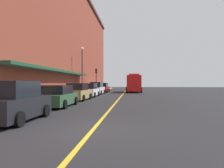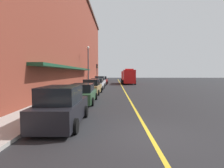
# 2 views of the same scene
# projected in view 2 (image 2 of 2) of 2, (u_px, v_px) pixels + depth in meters

# --- Properties ---
(ground_plane) EXTENTS (112.00, 112.00, 0.00)m
(ground_plane) POSITION_uv_depth(u_px,v_px,m) (122.00, 86.00, 31.69)
(ground_plane) COLOR #232326
(sidewalk_left) EXTENTS (2.40, 70.00, 0.15)m
(sidewalk_left) POSITION_uv_depth(u_px,v_px,m) (89.00, 86.00, 31.77)
(sidewalk_left) COLOR #ADA8A0
(sidewalk_left) RESTS_ON ground
(lane_center_stripe) EXTENTS (0.16, 70.00, 0.01)m
(lane_center_stripe) POSITION_uv_depth(u_px,v_px,m) (122.00, 86.00, 31.69)
(lane_center_stripe) COLOR gold
(lane_center_stripe) RESTS_ON ground
(brick_building_left) EXTENTS (10.05, 64.00, 18.75)m
(brick_building_left) POSITION_uv_depth(u_px,v_px,m) (56.00, 35.00, 30.23)
(brick_building_left) COLOR brown
(brick_building_left) RESTS_ON ground
(parked_car_0) EXTENTS (2.03, 4.20, 1.86)m
(parked_car_0) POSITION_uv_depth(u_px,v_px,m) (62.00, 107.00, 8.04)
(parked_car_0) COLOR black
(parked_car_0) RESTS_ON ground
(parked_car_1) EXTENTS (2.16, 4.75, 1.59)m
(parked_car_1) POSITION_uv_depth(u_px,v_px,m) (83.00, 94.00, 13.98)
(parked_car_1) COLOR #2D5133
(parked_car_1) RESTS_ON ground
(parked_car_2) EXTENTS (2.14, 4.49, 1.74)m
(parked_car_2) POSITION_uv_depth(u_px,v_px,m) (92.00, 87.00, 19.82)
(parked_car_2) COLOR #A5844C
(parked_car_2) RESTS_ON ground
(parked_car_3) EXTENTS (2.02, 4.47, 1.70)m
(parked_car_3) POSITION_uv_depth(u_px,v_px,m) (97.00, 84.00, 25.28)
(parked_car_3) COLOR silver
(parked_car_3) RESTS_ON ground
(parked_car_4) EXTENTS (2.09, 4.63, 1.88)m
(parked_car_4) POSITION_uv_depth(u_px,v_px,m) (100.00, 82.00, 31.20)
(parked_car_4) COLOR silver
(parked_car_4) RESTS_ON ground
(parked_car_5) EXTENTS (2.13, 4.37, 1.76)m
(parked_car_5) POSITION_uv_depth(u_px,v_px,m) (103.00, 80.00, 37.28)
(parked_car_5) COLOR maroon
(parked_car_5) RESTS_ON ground
(fire_truck) EXTENTS (2.93, 8.01, 3.36)m
(fire_truck) POSITION_uv_depth(u_px,v_px,m) (128.00, 77.00, 38.20)
(fire_truck) COLOR red
(fire_truck) RESTS_ON ground
(parking_meter_0) EXTENTS (0.14, 0.18, 1.33)m
(parking_meter_0) POSITION_uv_depth(u_px,v_px,m) (90.00, 82.00, 26.94)
(parking_meter_0) COLOR #4C4C51
(parking_meter_0) RESTS_ON sidewalk_left
(parking_meter_1) EXTENTS (0.14, 0.18, 1.33)m
(parking_meter_1) POSITION_uv_depth(u_px,v_px,m) (52.00, 95.00, 10.69)
(parking_meter_1) COLOR #4C4C51
(parking_meter_1) RESTS_ON sidewalk_left
(parking_meter_2) EXTENTS (0.14, 0.18, 1.33)m
(parking_meter_2) POSITION_uv_depth(u_px,v_px,m) (87.00, 83.00, 23.93)
(parking_meter_2) COLOR #4C4C51
(parking_meter_2) RESTS_ON sidewalk_left
(parking_meter_3) EXTENTS (0.14, 0.18, 1.33)m
(parking_meter_3) POSITION_uv_depth(u_px,v_px,m) (97.00, 79.00, 38.04)
(parking_meter_3) COLOR #4C4C51
(parking_meter_3) RESTS_ON sidewalk_left
(street_lamp_left) EXTENTS (0.44, 0.44, 6.94)m
(street_lamp_left) POSITION_uv_depth(u_px,v_px,m) (88.00, 62.00, 29.15)
(street_lamp_left) COLOR #33383D
(street_lamp_left) RESTS_ON sidewalk_left
(traffic_light_near) EXTENTS (0.38, 0.36, 4.30)m
(traffic_light_near) POSITION_uv_depth(u_px,v_px,m) (97.00, 70.00, 37.56)
(traffic_light_near) COLOR #232326
(traffic_light_near) RESTS_ON sidewalk_left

